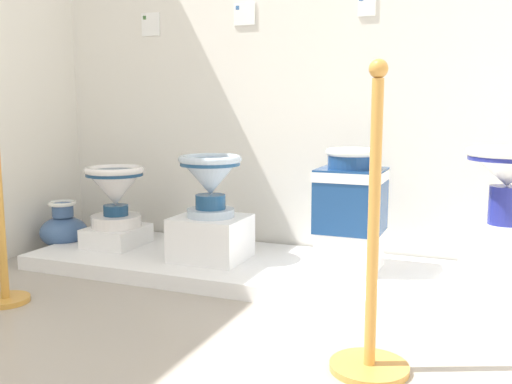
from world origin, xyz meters
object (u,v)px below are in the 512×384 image
(info_placard_second, at_px, (244,14))
(stanchion_post_near_left, at_px, (1,231))
(plinth_block_central_ornate, at_px, (350,250))
(decorative_vase_spare, at_px, (64,230))
(stanchion_post_near_right, at_px, (372,288))
(plinth_block_squat_floral, at_px, (211,238))
(antique_toilet_leftmost, at_px, (508,175))
(plinth_block_rightmost, at_px, (117,236))
(antique_toilet_squat_floral, at_px, (210,177))
(info_placard_first, at_px, (151,24))
(antique_toilet_rightmost, at_px, (115,190))
(plinth_block_leftmost, at_px, (502,262))
(info_placard_third, at_px, (367,5))
(antique_toilet_central_ornate, at_px, (351,190))

(info_placard_second, bearing_deg, stanchion_post_near_left, -118.10)
(plinth_block_central_ornate, xyz_separation_m, stanchion_post_near_left, (-1.44, -0.90, 0.17))
(decorative_vase_spare, xyz_separation_m, stanchion_post_near_right, (2.13, -0.92, 0.16))
(decorative_vase_spare, xyz_separation_m, stanchion_post_near_left, (0.39, -0.87, 0.21))
(plinth_block_squat_floral, distance_m, antique_toilet_leftmost, 1.53)
(info_placard_second, height_order, stanchion_post_near_left, info_placard_second)
(plinth_block_rightmost, xyz_separation_m, antique_toilet_leftmost, (2.15, -0.03, 0.48))
(antique_toilet_squat_floral, relative_size, info_placard_first, 2.39)
(antique_toilet_rightmost, xyz_separation_m, info_placard_second, (0.67, 0.42, 1.04))
(plinth_block_squat_floral, bearing_deg, antique_toilet_squat_floral, 0.00)
(plinth_block_rightmost, relative_size, plinth_block_leftmost, 0.92)
(antique_toilet_squat_floral, relative_size, info_placard_second, 2.54)
(info_placard_first, bearing_deg, plinth_block_central_ornate, -15.20)
(plinth_block_squat_floral, height_order, info_placard_second, info_placard_second)
(info_placard_second, bearing_deg, plinth_block_leftmost, -16.99)
(antique_toilet_leftmost, bearing_deg, plinth_block_leftmost, 45.00)
(plinth_block_rightmost, bearing_deg, decorative_vase_spare, 179.53)
(antique_toilet_rightmost, xyz_separation_m, info_placard_first, (0.01, 0.42, 1.02))
(plinth_block_rightmost, height_order, info_placard_second, info_placard_second)
(plinth_block_leftmost, height_order, antique_toilet_leftmost, antique_toilet_leftmost)
(plinth_block_squat_floral, bearing_deg, plinth_block_rightmost, 174.20)
(plinth_block_squat_floral, distance_m, stanchion_post_near_right, 1.35)
(info_placard_third, xyz_separation_m, stanchion_post_near_left, (-1.42, -1.28, -1.12))
(plinth_block_central_ornate, relative_size, stanchion_post_near_left, 0.30)
(plinth_block_rightmost, bearing_deg, antique_toilet_leftmost, -0.93)
(info_placard_second, xyz_separation_m, stanchion_post_near_right, (1.05, -1.33, -1.16))
(plinth_block_central_ornate, bearing_deg, plinth_block_rightmost, -178.64)
(stanchion_post_near_left, bearing_deg, antique_toilet_rightmost, 89.00)
(plinth_block_rightmost, xyz_separation_m, stanchion_post_near_left, (-0.02, -0.86, 0.21))
(info_placard_third, bearing_deg, antique_toilet_rightmost, -163.39)
(antique_toilet_rightmost, relative_size, antique_toilet_central_ornate, 0.86)
(antique_toilet_central_ornate, distance_m, info_placard_third, 1.05)
(plinth_block_squat_floral, distance_m, decorative_vase_spare, 1.09)
(antique_toilet_squat_floral, xyz_separation_m, antique_toilet_leftmost, (1.48, 0.03, 0.08))
(antique_toilet_rightmost, bearing_deg, stanchion_post_near_left, -91.00)
(antique_toilet_central_ornate, distance_m, antique_toilet_leftmost, 0.74)
(antique_toilet_leftmost, bearing_deg, antique_toilet_rightmost, 179.07)
(antique_toilet_leftmost, distance_m, decorative_vase_spare, 2.60)
(plinth_block_central_ornate, bearing_deg, info_placard_third, 94.00)
(antique_toilet_squat_floral, bearing_deg, plinth_block_central_ornate, 7.75)
(plinth_block_leftmost, relative_size, stanchion_post_near_left, 0.37)
(antique_toilet_central_ornate, bearing_deg, stanchion_post_near_left, -148.12)
(info_placard_first, distance_m, info_placard_third, 1.39)
(antique_toilet_leftmost, relative_size, decorative_vase_spare, 1.21)
(stanchion_post_near_right, bearing_deg, plinth_block_central_ornate, 107.15)
(plinth_block_rightmost, xyz_separation_m, antique_toilet_central_ornate, (1.43, 0.03, 0.36))
(plinth_block_leftmost, bearing_deg, antique_toilet_squat_floral, -178.70)
(antique_toilet_central_ornate, relative_size, stanchion_post_near_left, 0.41)
(plinth_block_rightmost, xyz_separation_m, plinth_block_squat_floral, (0.67, -0.07, 0.06))
(plinth_block_rightmost, distance_m, info_placard_third, 1.98)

